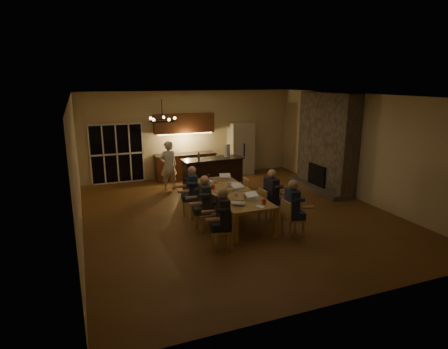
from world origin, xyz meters
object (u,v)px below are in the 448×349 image
Objects in this scene: laptop_b at (254,196)px; can_right at (241,184)px; chair_right_near at (293,218)px; bar_bottle at (199,156)px; chair_left_far at (193,200)px; plate_far at (234,183)px; person_left_mid at (205,203)px; person_left_near at (223,218)px; mug_front at (236,194)px; mug_mid at (228,184)px; person_right_mid at (271,195)px; redcup_mid at (213,187)px; plate_left at (235,202)px; laptop_c at (222,188)px; mug_back at (211,183)px; chair_left_mid at (207,213)px; chair_left_near at (222,230)px; laptop_d at (239,187)px; can_silver at (245,197)px; chair_right_far at (253,193)px; laptop_e at (212,178)px; chair_right_mid at (269,205)px; chandelier at (162,120)px; laptop_f at (226,177)px; bar_blender at (227,151)px; refrigerator at (241,148)px; person_left_far at (192,191)px; plate_near at (250,195)px; dining_table at (231,205)px; person_right_near at (292,209)px; bar_island at (213,174)px; laptop_a at (238,199)px; can_cola at (209,176)px; redcup_near at (264,202)px.

can_right is (0.21, 1.24, -0.05)m from laptop_b.
chair_right_near is 3.71× the size of bar_bottle.
chair_left_far is 3.78× the size of plate_far.
person_left_near is at bearing 7.71° from person_left_mid.
mug_front is 0.95m from mug_mid.
bar_bottle is (0.84, 2.11, 0.76)m from chair_left_far.
redcup_mid is at bearing 49.99° from person_right_mid.
bar_bottle is at bearing 86.88° from plate_left.
laptop_c reaches higher than mug_back.
person_left_mid reaches higher than chair_left_mid.
laptop_d reaches higher than chair_left_near.
mug_back is 0.83× the size of can_silver.
chair_right_far is 1.24m from laptop_e.
chair_right_near reaches higher than redcup_mid.
can_right is at bearing 20.65° from chair_right_mid.
chandelier is (-2.80, -0.21, 2.06)m from person_right_mid.
chair_left_near is at bearing -114.96° from mug_mid.
laptop_f reaches higher than chair_left_near.
person_left_mid is 3.25× the size of bar_blender.
refrigerator is 6.77m from chair_left_near.
plate_near is at bearing 54.54° from person_left_far.
dining_table is 2.28× the size of person_right_mid.
person_right_near is 4.36m from bar_bottle.
chair_left_near is 2.68m from chandelier.
chandelier is (-2.79, -1.28, 2.31)m from chair_right_far.
chair_left_far reaches higher than dining_table.
mug_back reaches higher than plate_far.
bar_island is 8.68× the size of plate_near.
laptop_c reaches higher than plate_left.
chair_left_near is 7.42× the size of can_silver.
laptop_b is at bearing 137.14° from chair_left_near.
chair_left_mid is 3.79m from bar_blender.
laptop_a reaches higher than mug_mid.
plate_near is (0.47, -1.57, -0.10)m from laptop_e.
laptop_f is at bearing -145.33° from laptop_c.
bar_blender reaches higher than chair_right_near.
person_right_mid reaches higher than can_cola.
can_silver is (-0.27, 0.51, 0.00)m from redcup_near.
can_right is at bearing 24.70° from chandelier.
chair_right_far is 2.41m from bar_bottle.
can_silver is at bearing 24.12° from plate_left.
chair_right_mid is 1.08m from person_right_near.
chandelier reaches higher than plate_left.
plate_left is at bearing -105.23° from mug_mid.
laptop_d is 0.94m from mug_back.
laptop_b is at bearing 131.82° from person_left_near.
chair_left_far is 0.66m from redcup_mid.
redcup_mid is at bearing 49.33° from chair_right_mid.
chair_left_near is at bearing 146.88° from chair_right_far.
chandelier is 2.91m from laptop_d.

